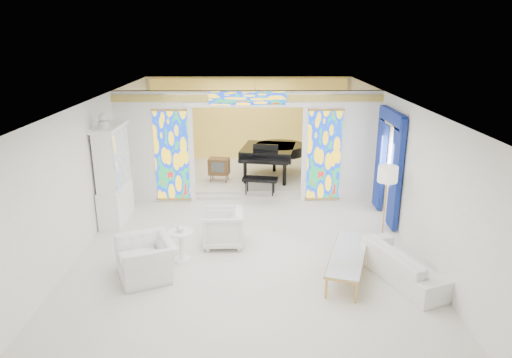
{
  "coord_description": "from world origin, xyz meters",
  "views": [
    {
      "loc": [
        0.11,
        -9.86,
        4.41
      ],
      "look_at": [
        0.2,
        0.2,
        1.19
      ],
      "focal_mm": 32.0,
      "sensor_mm": 36.0,
      "label": 1
    }
  ],
  "objects_px": {
    "armchair_left": "(146,258)",
    "armchair_right": "(223,228)",
    "china_cabinet": "(113,175)",
    "grand_piano": "(273,151)",
    "coffee_table": "(348,255)",
    "sofa": "(404,263)",
    "tv_console": "(219,166)"
  },
  "relations": [
    {
      "from": "armchair_left",
      "to": "armchair_right",
      "type": "height_order",
      "value": "armchair_right"
    },
    {
      "from": "china_cabinet",
      "to": "grand_piano",
      "type": "distance_m",
      "value": 5.01
    },
    {
      "from": "grand_piano",
      "to": "armchair_left",
      "type": "bearing_deg",
      "value": -104.52
    },
    {
      "from": "china_cabinet",
      "to": "armchair_right",
      "type": "height_order",
      "value": "china_cabinet"
    },
    {
      "from": "china_cabinet",
      "to": "coffee_table",
      "type": "bearing_deg",
      "value": -27.78
    },
    {
      "from": "sofa",
      "to": "china_cabinet",
      "type": "bearing_deg",
      "value": 44.51
    },
    {
      "from": "china_cabinet",
      "to": "grand_piano",
      "type": "relative_size",
      "value": 0.9
    },
    {
      "from": "coffee_table",
      "to": "tv_console",
      "type": "bearing_deg",
      "value": 117.88
    },
    {
      "from": "sofa",
      "to": "tv_console",
      "type": "height_order",
      "value": "tv_console"
    },
    {
      "from": "china_cabinet",
      "to": "tv_console",
      "type": "relative_size",
      "value": 3.9
    },
    {
      "from": "coffee_table",
      "to": "grand_piano",
      "type": "bearing_deg",
      "value": 101.43
    },
    {
      "from": "sofa",
      "to": "grand_piano",
      "type": "bearing_deg",
      "value": -0.35
    },
    {
      "from": "china_cabinet",
      "to": "tv_console",
      "type": "xyz_separation_m",
      "value": [
        2.34,
        2.58,
        -0.54
      ]
    },
    {
      "from": "armchair_right",
      "to": "coffee_table",
      "type": "bearing_deg",
      "value": 59.95
    },
    {
      "from": "sofa",
      "to": "grand_piano",
      "type": "distance_m",
      "value": 6.31
    },
    {
      "from": "armchair_right",
      "to": "grand_piano",
      "type": "bearing_deg",
      "value": 162.02
    },
    {
      "from": "grand_piano",
      "to": "armchair_right",
      "type": "bearing_deg",
      "value": -96.01
    },
    {
      "from": "armchair_right",
      "to": "armchair_left",
      "type": "bearing_deg",
      "value": -47.43
    },
    {
      "from": "armchair_right",
      "to": "tv_console",
      "type": "distance_m",
      "value": 3.99
    },
    {
      "from": "coffee_table",
      "to": "sofa",
      "type": "bearing_deg",
      "value": -7.49
    },
    {
      "from": "coffee_table",
      "to": "china_cabinet",
      "type": "bearing_deg",
      "value": 152.22
    },
    {
      "from": "china_cabinet",
      "to": "grand_piano",
      "type": "bearing_deg",
      "value": 37.39
    },
    {
      "from": "coffee_table",
      "to": "grand_piano",
      "type": "relative_size",
      "value": 0.7
    },
    {
      "from": "armchair_left",
      "to": "coffee_table",
      "type": "xyz_separation_m",
      "value": [
        3.82,
        0.02,
        0.05
      ]
    },
    {
      "from": "armchair_left",
      "to": "armchair_right",
      "type": "bearing_deg",
      "value": 110.09
    },
    {
      "from": "coffee_table",
      "to": "grand_piano",
      "type": "distance_m",
      "value": 5.89
    },
    {
      "from": "armchair_left",
      "to": "grand_piano",
      "type": "bearing_deg",
      "value": 131.02
    },
    {
      "from": "armchair_left",
      "to": "sofa",
      "type": "height_order",
      "value": "armchair_left"
    },
    {
      "from": "china_cabinet",
      "to": "armchair_right",
      "type": "xyz_separation_m",
      "value": [
        2.69,
        -1.39,
        -0.77
      ]
    },
    {
      "from": "armchair_right",
      "to": "sofa",
      "type": "xyz_separation_m",
      "value": [
        3.48,
        -1.45,
        -0.09
      ]
    },
    {
      "from": "armchair_left",
      "to": "tv_console",
      "type": "distance_m",
      "value": 5.41
    },
    {
      "from": "coffee_table",
      "to": "armchair_right",
      "type": "bearing_deg",
      "value": 151.73
    }
  ]
}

